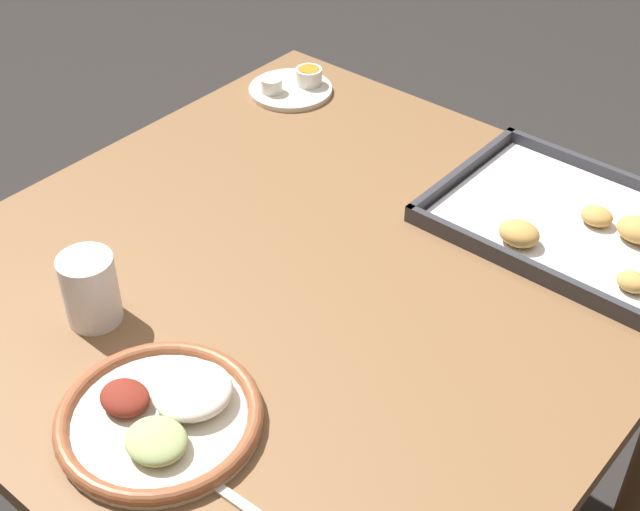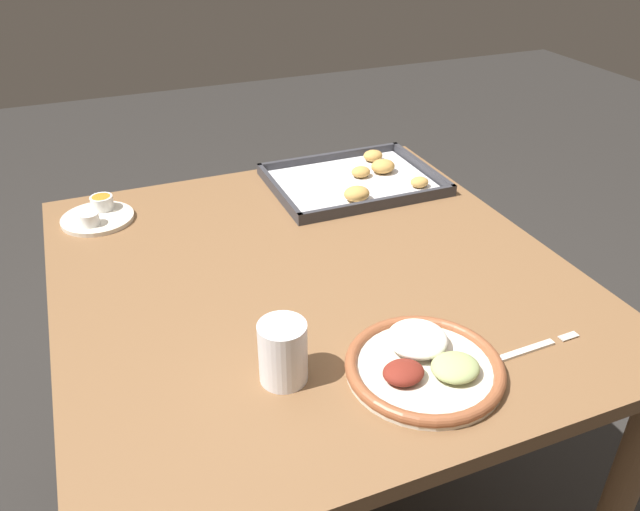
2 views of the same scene
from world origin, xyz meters
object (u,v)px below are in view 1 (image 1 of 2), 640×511
(saucer_plate, at_px, (292,86))
(drinking_cup, at_px, (90,289))
(dinner_plate, at_px, (162,415))
(fork, at_px, (250,510))
(baking_tray, at_px, (578,224))

(saucer_plate, height_order, drinking_cup, drinking_cup)
(dinner_plate, bearing_deg, fork, -8.16)
(saucer_plate, bearing_deg, baking_tray, -4.32)
(dinner_plate, relative_size, drinking_cup, 2.44)
(fork, height_order, drinking_cup, drinking_cup)
(fork, distance_m, drinking_cup, 0.39)
(baking_tray, bearing_deg, fork, -92.74)
(dinner_plate, relative_size, fork, 1.15)
(dinner_plate, relative_size, saucer_plate, 1.56)
(saucer_plate, bearing_deg, fork, -51.33)
(saucer_plate, distance_m, drinking_cup, 0.69)
(fork, distance_m, baking_tray, 0.70)
(drinking_cup, bearing_deg, saucer_plate, 108.50)
(saucer_plate, xyz_separation_m, drinking_cup, (0.22, -0.66, 0.04))
(dinner_plate, bearing_deg, saucer_plate, 120.79)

